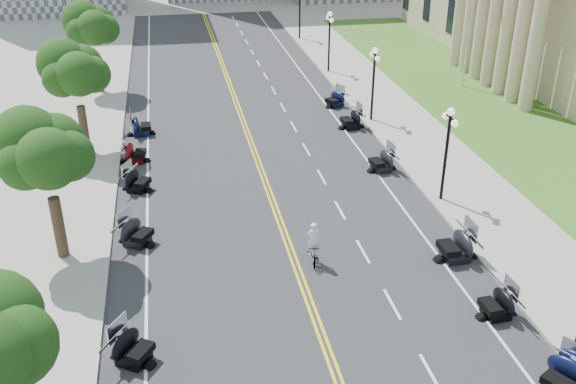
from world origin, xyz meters
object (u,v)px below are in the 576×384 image
flagpole (470,24)px  bicycle (313,253)px  motorcycle_n_3 (565,376)px  cyclist_rider (314,226)px

flagpole → bicycle: (-17.22, -22.43, -4.50)m
motorcycle_n_3 → cyclist_rider: bearing=-175.3°
motorcycle_n_3 → flagpole: bearing=131.0°
flagpole → cyclist_rider: size_ratio=6.13×
flagpole → bicycle: flagpole is taller
bicycle → cyclist_rider: (0.00, 0.00, 1.31)m
bicycle → cyclist_rider: bearing=0.0°
cyclist_rider → flagpole: bearing=-127.5°
motorcycle_n_3 → bicycle: 11.14m
flagpole → motorcycle_n_3: 33.70m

